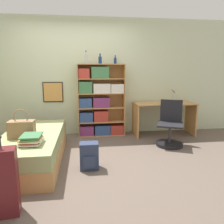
{
  "coord_description": "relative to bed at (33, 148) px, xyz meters",
  "views": [
    {
      "loc": [
        0.17,
        -3.47,
        1.46
      ],
      "look_at": [
        0.65,
        0.2,
        0.75
      ],
      "focal_mm": 35.0,
      "sensor_mm": 36.0,
      "label": 1
    }
  ],
  "objects": [
    {
      "name": "book_stack_on_bed",
      "position": [
        0.12,
        -0.52,
        0.3
      ],
      "size": [
        0.33,
        0.36,
        0.13
      ],
      "color": "beige",
      "rests_on": "bed"
    },
    {
      "name": "bed",
      "position": [
        0.0,
        0.0,
        0.0
      ],
      "size": [
        0.91,
        1.98,
        0.47
      ],
      "color": "tan",
      "rests_on": "ground_plane"
    },
    {
      "name": "backpack",
      "position": [
        0.9,
        -0.4,
        -0.03
      ],
      "size": [
        0.28,
        0.23,
        0.4
      ],
      "color": "#2D3856",
      "rests_on": "ground_plane"
    },
    {
      "name": "handbag",
      "position": [
        -0.09,
        -0.2,
        0.37
      ],
      "size": [
        0.37,
        0.2,
        0.43
      ],
      "color": "#93704C",
      "rests_on": "bed"
    },
    {
      "name": "desk_chair",
      "position": [
        2.51,
        0.47,
        0.04
      ],
      "size": [
        0.62,
        0.62,
        0.88
      ],
      "color": "black",
      "rests_on": "ground_plane"
    },
    {
      "name": "desk_lamp",
      "position": [
        2.91,
        1.29,
        0.74
      ],
      "size": [
        0.2,
        0.15,
        0.36
      ],
      "color": "#ADA89E",
      "rests_on": "desk"
    },
    {
      "name": "desk",
      "position": [
        2.64,
        1.18,
        0.3
      ],
      "size": [
        1.36,
        0.58,
        0.74
      ],
      "color": "tan",
      "rests_on": "ground_plane"
    },
    {
      "name": "bottle_clear",
      "position": [
        1.54,
        1.35,
        1.44
      ],
      "size": [
        0.06,
        0.06,
        0.18
      ],
      "color": "navy",
      "rests_on": "bookcase"
    },
    {
      "name": "bottle_brown",
      "position": [
        1.21,
        1.3,
        1.45
      ],
      "size": [
        0.07,
        0.07,
        0.21
      ],
      "color": "navy",
      "rests_on": "bookcase"
    },
    {
      "name": "wall_back",
      "position": [
        0.67,
        1.52,
        1.07
      ],
      "size": [
        10.0,
        0.09,
        2.6
      ],
      "color": "beige",
      "rests_on": "ground_plane"
    },
    {
      "name": "bottle_green",
      "position": [
        0.91,
        1.31,
        1.47
      ],
      "size": [
        0.06,
        0.06,
        0.27
      ],
      "color": "#B7BCC1",
      "rests_on": "bookcase"
    },
    {
      "name": "ground_plane",
      "position": [
        0.67,
        -0.02,
        -0.23
      ],
      "size": [
        14.0,
        14.0,
        0.0
      ],
      "primitive_type": "plane",
      "color": "#66564C"
    },
    {
      "name": "bookcase",
      "position": [
        1.17,
        1.32,
        0.53
      ],
      "size": [
        1.03,
        0.31,
        1.59
      ],
      "color": "tan",
      "rests_on": "ground_plane"
    }
  ]
}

